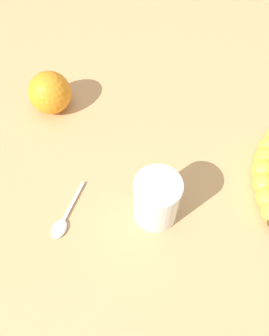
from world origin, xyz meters
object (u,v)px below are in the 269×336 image
(smoothie_glass, at_px, (157,200))
(orange_fruit, at_px, (50,93))
(teaspoon, at_px, (61,225))
(banana, at_px, (266,171))

(smoothie_glass, distance_m, orange_fruit, 0.31)
(orange_fruit, relative_size, teaspoon, 0.80)
(orange_fruit, xyz_separation_m, teaspoon, (0.01, -0.27, -0.04))
(banana, relative_size, teaspoon, 1.92)
(banana, relative_size, smoothie_glass, 2.13)
(smoothie_glass, relative_size, teaspoon, 0.90)
(banana, bearing_deg, orange_fruit, -99.10)
(smoothie_glass, bearing_deg, orange_fruit, 122.74)
(banana, distance_m, smoothie_glass, 0.21)
(orange_fruit, height_order, teaspoon, orange_fruit)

